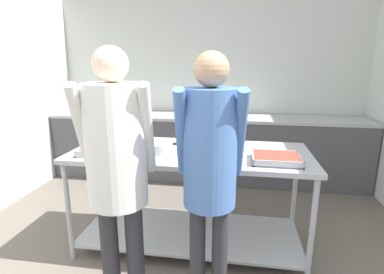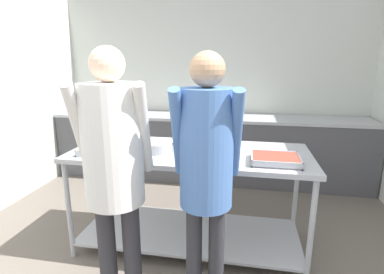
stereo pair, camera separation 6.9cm
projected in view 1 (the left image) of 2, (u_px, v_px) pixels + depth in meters
The scene contains 11 objects.
wall_rear at pixel (208, 86), 4.51m from camera, with size 4.58×0.06×2.65m.
back_counter at pixel (205, 147), 4.37m from camera, with size 4.42×0.65×0.94m.
serving_counter at pixel (190, 182), 2.71m from camera, with size 2.07×0.85×0.92m.
serving_tray_roast at pixel (105, 150), 2.56m from camera, with size 0.37×0.34×0.05m.
sauce_pan at pixel (157, 146), 2.61m from camera, with size 0.42×0.28×0.08m.
broccoli_bowl at pixel (201, 143), 2.70m from camera, with size 0.23×0.23×0.11m.
plate_stack at pixel (231, 151), 2.50m from camera, with size 0.26×0.26×0.07m.
serving_tray_vegetables at pixel (276, 159), 2.34m from camera, with size 0.37×0.30×0.05m.
guest_serving_left at pixel (117, 160), 1.84m from camera, with size 0.52×0.42×1.78m.
guest_serving_right at pixel (210, 161), 1.85m from camera, with size 0.45×0.37×1.75m.
water_bottle at pixel (116, 104), 4.44m from camera, with size 0.08×0.08×0.28m.
Camera 1 is at (0.47, -0.89, 1.69)m, focal length 28.00 mm.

